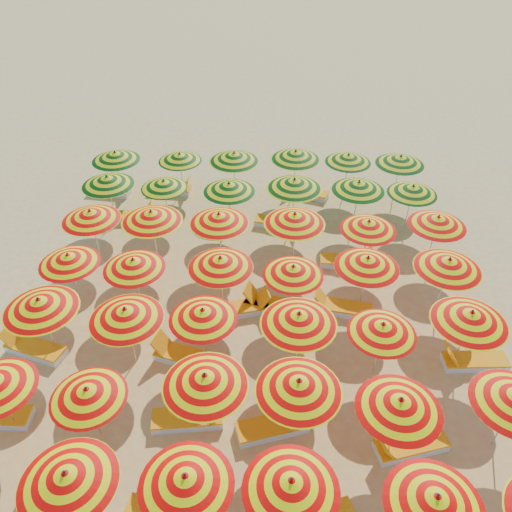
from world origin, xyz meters
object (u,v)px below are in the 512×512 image
umbrella_30 (107,181)px  lounger_8 (34,348)px  umbrella_18 (69,259)px  umbrella_23 (449,264)px  umbrella_31 (164,184)px  umbrella_34 (359,186)px  lounger_13 (341,308)px  beachgoer_a (230,266)px  lounger_11 (242,308)px  umbrella_40 (348,158)px  lounger_9 (184,356)px  umbrella_12 (40,304)px  umbrella_17 (471,317)px  lounger_6 (274,426)px  umbrella_25 (151,216)px  umbrella_29 (438,221)px  lounger_5 (189,418)px  umbrella_27 (295,218)px  umbrella_19 (134,264)px  umbrella_38 (234,157)px  umbrella_13 (126,314)px  umbrella_26 (219,218)px  umbrella_39 (296,155)px  umbrella_3 (291,485)px  umbrella_37 (180,157)px  lounger_14 (347,261)px  umbrella_33 (294,184)px  umbrella_7 (87,393)px  umbrella_28 (368,225)px  lounger_7 (409,445)px  umbrella_9 (299,385)px  umbrella_22 (367,262)px  lounger_10 (473,361)px  umbrella_4 (436,501)px  umbrella_8 (205,380)px  lounger_19 (306,192)px  umbrella_41 (400,160)px  lounger_15 (132,216)px  umbrella_35 (413,190)px  lounger_17 (111,190)px  umbrella_1 (67,478)px  umbrella_14 (203,314)px  umbrella_15 (299,318)px  umbrella_16 (383,328)px  lounger_16 (279,223)px  umbrella_32 (229,187)px  lounger_18 (171,189)px  umbrella_36 (115,156)px  umbrella_2 (186,480)px

umbrella_30 → lounger_8: (-0.54, -6.49, -1.62)m
umbrella_18 → umbrella_23: size_ratio=1.01×
umbrella_31 → umbrella_34: umbrella_34 is taller
lounger_13 → beachgoer_a: 3.71m
umbrella_31 → lounger_11: (3.12, -4.84, -1.43)m
umbrella_40 → lounger_9: bearing=-120.3°
umbrella_12 → umbrella_18: umbrella_12 is taller
umbrella_17 → lounger_6: 5.57m
umbrella_25 → beachgoer_a: bearing=-20.8°
umbrella_29 → umbrella_40: umbrella_29 is taller
umbrella_18 → lounger_5: (4.02, -4.14, -1.51)m
umbrella_27 → umbrella_30: (-6.67, 2.28, -0.07)m
umbrella_19 → umbrella_38: size_ratio=0.99×
umbrella_13 → umbrella_26: 4.80m
umbrella_31 → umbrella_39: 5.25m
umbrella_3 → umbrella_37: size_ratio=0.86×
umbrella_3 → lounger_14: bearing=76.5°
umbrella_33 → umbrella_7: bearing=-117.8°
umbrella_28 → lounger_7: umbrella_28 is taller
umbrella_9 → umbrella_7: bearing=-177.1°
umbrella_22 → lounger_10: size_ratio=1.25×
umbrella_25 → lounger_7: umbrella_25 is taller
umbrella_37 → umbrella_4: bearing=-63.0°
umbrella_39 → lounger_8: 11.54m
umbrella_22 → lounger_9: bearing=-155.4°
umbrella_8 → lounger_19: (2.72, 10.91, -1.66)m
lounger_13 → umbrella_41: bearing=-102.9°
lounger_7 → lounger_11: (-4.14, 4.35, 0.00)m
umbrella_8 → lounger_15: umbrella_8 is taller
lounger_11 → umbrella_22: bearing=-9.6°
umbrella_17 → umbrella_30: umbrella_17 is taller
umbrella_22 → umbrella_35: bearing=63.2°
umbrella_12 → umbrella_28: 9.87m
umbrella_40 → lounger_17: (-9.61, -0.27, -1.52)m
umbrella_19 → lounger_17: 7.31m
umbrella_17 → umbrella_38: bearing=127.9°
umbrella_1 → umbrella_17: (8.68, 4.49, 0.04)m
umbrella_1 → umbrella_35: (8.61, 10.99, -0.12)m
umbrella_14 → umbrella_15: bearing=-5.1°
umbrella_38 → lounger_6: umbrella_38 is taller
umbrella_16 → lounger_16: (-2.57, 6.73, -1.47)m
umbrella_32 → umbrella_8: bearing=-88.7°
umbrella_12 → lounger_18: size_ratio=1.24×
umbrella_19 → lounger_10: (9.46, -1.91, -1.52)m
umbrella_36 → lounger_19: bearing=2.1°
umbrella_2 → umbrella_30: umbrella_30 is taller
umbrella_28 → umbrella_37: umbrella_28 is taller
umbrella_12 → umbrella_13: (2.27, -0.22, -0.03)m
umbrella_32 → umbrella_33: 2.31m
lounger_11 → umbrella_35: bearing=23.5°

